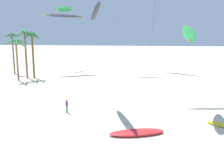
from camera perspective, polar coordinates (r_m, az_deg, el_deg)
name	(u,v)px	position (r m, az deg, el deg)	size (l,w,h in m)	color
palm_tree_0	(12,40)	(62.79, -20.15, 8.71)	(3.61, 3.79, 8.88)	brown
palm_tree_1	(16,45)	(54.29, -19.49, 7.80)	(5.32, 5.32, 8.02)	olive
palm_tree_2	(32,41)	(56.33, -16.37, 8.61)	(3.98, 3.84, 9.30)	brown
palm_tree_3	(25,38)	(56.40, -17.80, 9.22)	(4.11, 4.69, 9.70)	olive
flying_kite_2	(63,16)	(62.16, -10.20, 13.89)	(8.61, 10.34, 13.09)	black
flying_kite_5	(95,12)	(31.94, -3.51, 14.80)	(2.98, 8.75, 12.76)	black
flying_kite_7	(65,9)	(69.13, -9.91, 15.18)	(5.34, 11.80, 15.41)	green
flying_kite_10	(189,33)	(31.89, 15.85, 10.25)	(4.11, 9.30, 10.55)	green
grounded_kite_1	(137,132)	(26.05, 5.22, -10.05)	(5.55, 3.13, 0.40)	red
grounded_kite_2	(223,125)	(30.24, 22.31, -7.94)	(3.47, 3.03, 0.27)	yellow
person_foreground_walker	(67,105)	(32.54, -9.45, -4.46)	(0.37, 0.40, 1.64)	#338E56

